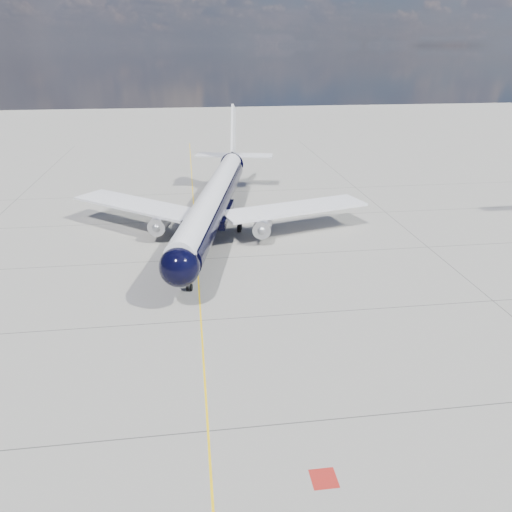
{
  "coord_description": "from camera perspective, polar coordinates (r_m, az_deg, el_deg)",
  "views": [
    {
      "loc": [
        -0.3,
        -31.87,
        24.25
      ],
      "look_at": [
        6.08,
        15.65,
        4.0
      ],
      "focal_mm": 35.0,
      "sensor_mm": 36.0,
      "label": 1
    }
  ],
  "objects": [
    {
      "name": "taxiway_centerline",
      "position": [
        61.82,
        -6.76,
        -0.36
      ],
      "size": [
        0.16,
        160.0,
        0.01
      ],
      "primitive_type": "cube",
      "color": "yellow",
      "rests_on": "ground"
    },
    {
      "name": "red_marking",
      "position": [
        33.42,
        7.77,
        -23.89
      ],
      "size": [
        1.6,
        1.6,
        0.01
      ],
      "primitive_type": "cube",
      "color": "maroon",
      "rests_on": "ground"
    },
    {
      "name": "main_airliner",
      "position": [
        69.84,
        -4.73,
        6.54
      ],
      "size": [
        41.93,
        51.72,
        15.06
      ],
      "rotation": [
        0.0,
        0.0,
        -0.21
      ],
      "color": "black",
      "rests_on": "ground"
    },
    {
      "name": "ground",
      "position": [
        66.45,
        -6.86,
        1.32
      ],
      "size": [
        320.0,
        320.0,
        0.0
      ],
      "primitive_type": "plane",
      "color": "gray",
      "rests_on": "ground"
    }
  ]
}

